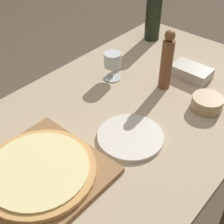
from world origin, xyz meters
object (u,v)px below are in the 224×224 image
object	(u,v)px
pizza	(39,171)
wine_glass	(112,61)
pepper_mill	(167,61)
small_bowl	(207,103)
wine_bottle	(154,12)

from	to	relation	value
pizza	wine_glass	size ratio (longest dim) A/B	2.85
wine_glass	pepper_mill	bearing A→B (deg)	23.96
pizza	small_bowl	xyz separation A→B (m)	(0.23, 0.65, -0.00)
wine_glass	small_bowl	xyz separation A→B (m)	(0.42, 0.08, -0.06)
wine_bottle	wine_glass	xyz separation A→B (m)	(0.09, -0.43, -0.06)
pizza	wine_bottle	bearing A→B (deg)	106.07
pizza	pepper_mill	distance (m)	0.67
wine_bottle	pepper_mill	xyz separation A→B (m)	(0.31, -0.34, -0.02)
pepper_mill	wine_glass	world-z (taller)	pepper_mill
pizza	wine_glass	world-z (taller)	wine_glass
pepper_mill	wine_glass	xyz separation A→B (m)	(-0.21, -0.09, -0.04)
small_bowl	wine_glass	bearing A→B (deg)	-169.30
pepper_mill	small_bowl	world-z (taller)	pepper_mill
wine_glass	pizza	bearing A→B (deg)	-71.08
pepper_mill	pizza	bearing A→B (deg)	-91.45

